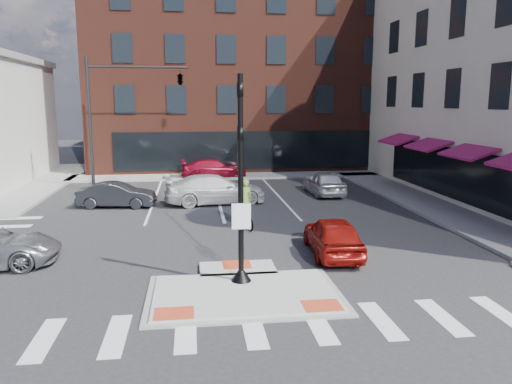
{
  "coord_description": "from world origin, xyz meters",
  "views": [
    {
      "loc": [
        -1.35,
        -13.59,
        5.33
      ],
      "look_at": [
        0.99,
        4.66,
        2.0
      ],
      "focal_mm": 35.0,
      "sensor_mm": 36.0,
      "label": 1
    }
  ],
  "objects": [
    {
      "name": "bg_car_silver",
      "position": [
        6.19,
        14.28,
        0.72
      ],
      "size": [
        1.84,
        4.27,
        1.44
      ],
      "primitive_type": "imported",
      "rotation": [
        0.0,
        0.0,
        3.18
      ],
      "color": "silver",
      "rests_on": "ground"
    },
    {
      "name": "building_far_left",
      "position": [
        -4.0,
        52.0,
        5.0
      ],
      "size": [
        10.0,
        12.0,
        10.0
      ],
      "primitive_type": "cube",
      "color": "slate",
      "rests_on": "ground"
    },
    {
      "name": "building_n",
      "position": [
        3.0,
        31.99,
        7.8
      ],
      "size": [
        24.4,
        18.4,
        15.5
      ],
      "color": "#512319",
      "rests_on": "ground"
    },
    {
      "name": "cyclist",
      "position": [
        0.82,
        7.0,
        0.72
      ],
      "size": [
        1.0,
        1.77,
        2.13
      ],
      "rotation": [
        0.0,
        0.0,
        3.41
      ],
      "color": "#3F3F44",
      "rests_on": "ground"
    },
    {
      "name": "bg_car_red",
      "position": [
        0.13,
        21.5,
        0.67
      ],
      "size": [
        4.74,
        2.23,
        1.34
      ],
      "primitive_type": "imported",
      "rotation": [
        0.0,
        0.0,
        1.65
      ],
      "color": "maroon",
      "rests_on": "ground"
    },
    {
      "name": "sidewalk_n",
      "position": [
        3.0,
        22.0,
        0.07
      ],
      "size": [
        26.0,
        3.0,
        0.15
      ],
      "primitive_type": "cube",
      "color": "gray",
      "rests_on": "ground"
    },
    {
      "name": "mast_arm_signal",
      "position": [
        -3.47,
        18.0,
        6.21
      ],
      "size": [
        6.1,
        2.24,
        8.0
      ],
      "color": "black",
      "rests_on": "ground"
    },
    {
      "name": "building_far_right",
      "position": [
        9.0,
        54.0,
        6.0
      ],
      "size": [
        12.0,
        12.0,
        12.0
      ],
      "primitive_type": "cube",
      "color": "brown",
      "rests_on": "ground"
    },
    {
      "name": "refuge_island",
      "position": [
        0.0,
        -0.26,
        0.05
      ],
      "size": [
        5.4,
        4.65,
        0.13
      ],
      "color": "gray",
      "rests_on": "ground"
    },
    {
      "name": "signal_pole",
      "position": [
        0.0,
        0.4,
        2.36
      ],
      "size": [
        0.6,
        0.6,
        5.98
      ],
      "color": "black",
      "rests_on": "refuge_island"
    },
    {
      "name": "red_sedan",
      "position": [
        3.5,
        2.93,
        0.69
      ],
      "size": [
        1.88,
        4.13,
        1.37
      ],
      "primitive_type": "imported",
      "rotation": [
        0.0,
        0.0,
        3.08
      ],
      "color": "maroon",
      "rests_on": "ground"
    },
    {
      "name": "bg_car_dark",
      "position": [
        -5.26,
        12.2,
        0.64
      ],
      "size": [
        4.02,
        1.78,
        1.28
      ],
      "primitive_type": "imported",
      "rotation": [
        0.0,
        0.0,
        1.46
      ],
      "color": "#25252A",
      "rests_on": "ground"
    },
    {
      "name": "ground",
      "position": [
        0.0,
        0.0,
        0.0
      ],
      "size": [
        120.0,
        120.0,
        0.0
      ],
      "primitive_type": "plane",
      "color": "#28282B",
      "rests_on": "ground"
    },
    {
      "name": "white_pickup",
      "position": [
        -0.21,
        12.45,
        0.77
      ],
      "size": [
        5.57,
        2.89,
        1.54
      ],
      "primitive_type": "imported",
      "rotation": [
        0.0,
        0.0,
        1.71
      ],
      "color": "silver",
      "rests_on": "ground"
    },
    {
      "name": "sidewalk_e",
      "position": [
        10.8,
        10.0,
        0.07
      ],
      "size": [
        3.0,
        24.0,
        0.15
      ],
      "primitive_type": "cube",
      "color": "gray",
      "rests_on": "ground"
    }
  ]
}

